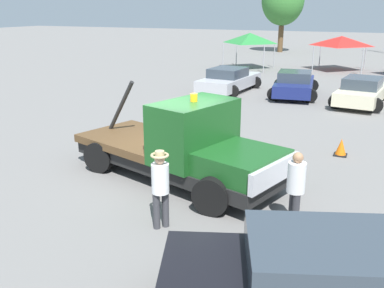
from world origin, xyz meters
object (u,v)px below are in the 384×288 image
person_near_truck (296,185)px  canopy_tent_green (250,38)px  tow_truck (186,148)px  canopy_tent_red (341,41)px  foreground_car (337,281)px  tree_center (283,1)px  parked_car_silver (229,80)px  person_at_hood (160,183)px  traffic_cone (341,148)px  parked_car_cream (362,91)px  parked_car_navy (294,84)px

person_near_truck → canopy_tent_green: size_ratio=0.53×
tow_truck → canopy_tent_red: size_ratio=1.90×
foreground_car → tree_center: 41.77m
parked_car_silver → canopy_tent_green: bearing=15.4°
foreground_car → person_near_truck: person_near_truck is taller
person_near_truck → canopy_tent_green: (-8.23, 23.65, 1.33)m
foreground_car → tree_center: bearing=83.7°
person_at_hood → canopy_tent_green: 25.47m
tree_center → traffic_cone: (9.52, -32.36, -4.94)m
foreground_car → canopy_tent_green: size_ratio=1.78×
tow_truck → person_at_hood: bearing=-60.2°
tow_truck → parked_car_cream: 12.78m
tree_center → traffic_cone: tree_center is taller
parked_car_silver → parked_car_navy: bearing=-82.6°
canopy_tent_green → traffic_cone: (8.65, -18.35, -2.05)m
tow_truck → tree_center: size_ratio=0.84×
person_at_hood → parked_car_cream: bearing=-60.9°
traffic_cone → parked_car_silver: bearing=128.0°
person_at_hood → parked_car_silver: size_ratio=0.35×
parked_car_navy → canopy_tent_green: (-5.34, 9.36, 1.65)m
parked_car_silver → canopy_tent_red: size_ratio=1.45×
person_at_hood → person_near_truck: bearing=-115.0°
parked_car_cream → parked_car_navy: bearing=84.9°
parked_car_cream → parked_car_silver: bearing=92.3°
canopy_tent_red → parked_car_navy: bearing=-95.5°
parked_car_silver → traffic_cone: parked_car_silver is taller
person_near_truck → person_at_hood: 2.81m
foreground_car → person_at_hood: 3.97m
parked_car_silver → canopy_tent_red: bearing=-17.5°
person_near_truck → parked_car_navy: (-2.89, 14.29, -0.33)m
foreground_car → person_near_truck: bearing=93.1°
person_near_truck → person_at_hood: bearing=173.7°
tow_truck → person_near_truck: tow_truck is taller
parked_car_cream → canopy_tent_green: 13.43m
tow_truck → canopy_tent_green: (-5.09, 22.31, 1.35)m
tow_truck → canopy_tent_red: bearing=103.4°
person_at_hood → canopy_tent_green: canopy_tent_green is taller
canopy_tent_green → traffic_cone: canopy_tent_green is taller
parked_car_navy → tree_center: (-6.22, 23.37, 4.54)m
foreground_car → person_at_hood: (-3.69, 1.43, 0.36)m
foreground_car → parked_car_navy: same height
tree_center → parked_car_silver: bearing=-83.6°
foreground_car → parked_car_silver: 18.36m
person_near_truck → parked_car_cream: 13.59m
foreground_car → person_at_hood: size_ratio=3.30×
canopy_tent_green → canopy_tent_red: canopy_tent_green is taller
tow_truck → canopy_tent_green: canopy_tent_green is taller
canopy_tent_green → canopy_tent_red: size_ratio=0.93×
foreground_car → canopy_tent_green: bearing=89.1°
person_at_hood → canopy_tent_red: size_ratio=0.50×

